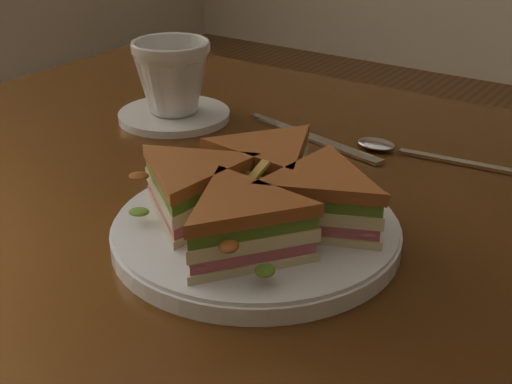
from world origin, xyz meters
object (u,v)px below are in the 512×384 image
Objects in this scene: plate at (256,233)px; saucer at (174,115)px; coffee_cup at (172,77)px; table at (307,283)px; knife at (307,137)px; spoon at (394,149)px; sandwich_wedges at (256,197)px.

plate is 0.35m from saucer.
plate is 2.59× the size of coffee_cup.
plate is (-0.00, -0.10, 0.11)m from table.
plate is at bearing -56.90° from knife.
spoon is 0.86× the size of knife.
saucer reaches higher than knife.
sandwich_wedges is (-0.00, -0.10, 0.14)m from table.
plate reaches higher than spoon.
spoon reaches higher than table.
coffee_cup reaches higher than table.
plate is at bearing -99.83° from spoon.
plate is 0.95× the size of sandwich_wedges.
table is at bearing -22.17° from saucer.
sandwich_wedges reaches higher than table.
knife is at bearing 110.10° from plate.
coffee_cup is at bearing 142.68° from plate.
knife is 1.43× the size of saucer.
coffee_cup reaches higher than sandwich_wedges.
table is 5.65× the size of knife.
sandwich_wedges is 0.35m from saucer.
saucer is (-0.28, 0.21, -0.04)m from sandwich_wedges.
spoon is at bearing 84.50° from table.
table is 8.05× the size of saucer.
saucer is at bearing -154.91° from knife.
spoon and saucer have the same top height.
coffee_cup is (0.00, 0.00, 0.05)m from saucer.
plate reaches higher than saucer.
spoon is at bearing 86.24° from sandwich_wedges.
plate is at bearing -37.32° from saucer.
spoon is 1.23× the size of saucer.
knife is at bearing 121.28° from table.
saucer is 0.05m from coffee_cup.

